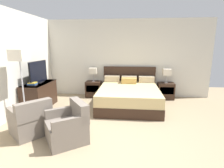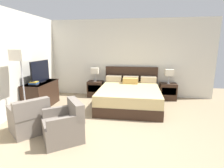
{
  "view_description": "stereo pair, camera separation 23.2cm",
  "coord_description": "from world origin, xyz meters",
  "px_view_note": "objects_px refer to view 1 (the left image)",
  "views": [
    {
      "loc": [
        0.38,
        -2.86,
        1.79
      ],
      "look_at": [
        -0.1,
        1.84,
        0.75
      ],
      "focal_mm": 28.0,
      "sensor_mm": 36.0,
      "label": 1
    },
    {
      "loc": [
        0.61,
        -2.84,
        1.79
      ],
      "look_at": [
        -0.1,
        1.84,
        0.75
      ],
      "focal_mm": 28.0,
      "sensor_mm": 36.0,
      "label": 2
    }
  ],
  "objects_px": {
    "table_lamp_right": "(167,72)",
    "tv": "(38,72)",
    "nightstand_left": "(94,89)",
    "nightstand_right": "(166,91)",
    "book_small_top": "(33,83)",
    "floor_lamp": "(20,61)",
    "book_red_cover": "(32,85)",
    "dresser": "(40,95)",
    "bed": "(129,95)",
    "table_lamp_left": "(93,71)",
    "armchair_by_window": "(31,121)",
    "armchair_companion": "(68,127)",
    "book_blue_cover": "(32,84)"
  },
  "relations": [
    {
      "from": "table_lamp_right",
      "to": "tv",
      "type": "distance_m",
      "value": 4.04
    },
    {
      "from": "nightstand_left",
      "to": "nightstand_right",
      "type": "relative_size",
      "value": 1.0
    },
    {
      "from": "nightstand_right",
      "to": "book_small_top",
      "type": "xyz_separation_m",
      "value": [
        -3.83,
        -1.61,
        0.54
      ]
    },
    {
      "from": "floor_lamp",
      "to": "nightstand_left",
      "type": "bearing_deg",
      "value": 61.39
    },
    {
      "from": "book_red_cover",
      "to": "nightstand_right",
      "type": "bearing_deg",
      "value": 22.74
    },
    {
      "from": "book_small_top",
      "to": "nightstand_left",
      "type": "bearing_deg",
      "value": 50.62
    },
    {
      "from": "book_small_top",
      "to": "table_lamp_right",
      "type": "bearing_deg",
      "value": 22.83
    },
    {
      "from": "book_red_cover",
      "to": "dresser",
      "type": "bearing_deg",
      "value": 90.72
    },
    {
      "from": "nightstand_left",
      "to": "nightstand_right",
      "type": "bearing_deg",
      "value": 0.0
    },
    {
      "from": "bed",
      "to": "dresser",
      "type": "distance_m",
      "value": 2.64
    },
    {
      "from": "floor_lamp",
      "to": "table_lamp_left",
      "type": "bearing_deg",
      "value": 61.41
    },
    {
      "from": "table_lamp_left",
      "to": "floor_lamp",
      "type": "xyz_separation_m",
      "value": [
        -1.21,
        -2.22,
        0.53
      ]
    },
    {
      "from": "book_red_cover",
      "to": "armchair_by_window",
      "type": "relative_size",
      "value": 0.23
    },
    {
      "from": "nightstand_left",
      "to": "tv",
      "type": "xyz_separation_m",
      "value": [
        -1.34,
        -1.23,
        0.77
      ]
    },
    {
      "from": "table_lamp_left",
      "to": "armchair_companion",
      "type": "relative_size",
      "value": 0.5
    },
    {
      "from": "tv",
      "to": "book_blue_cover",
      "type": "xyz_separation_m",
      "value": [
        0.01,
        -0.38,
        -0.26
      ]
    },
    {
      "from": "armchair_by_window",
      "to": "table_lamp_left",
      "type": "bearing_deg",
      "value": 75.59
    },
    {
      "from": "nightstand_left",
      "to": "floor_lamp",
      "type": "relative_size",
      "value": 0.32
    },
    {
      "from": "tv",
      "to": "floor_lamp",
      "type": "distance_m",
      "value": 1.08
    },
    {
      "from": "dresser",
      "to": "tv",
      "type": "xyz_separation_m",
      "value": [
        0.0,
        0.04,
        0.66
      ]
    },
    {
      "from": "table_lamp_right",
      "to": "book_red_cover",
      "type": "bearing_deg",
      "value": -157.25
    },
    {
      "from": "nightstand_left",
      "to": "book_small_top",
      "type": "height_order",
      "value": "book_small_top"
    },
    {
      "from": "nightstand_left",
      "to": "book_blue_cover",
      "type": "height_order",
      "value": "book_blue_cover"
    },
    {
      "from": "bed",
      "to": "floor_lamp",
      "type": "height_order",
      "value": "floor_lamp"
    },
    {
      "from": "table_lamp_left",
      "to": "dresser",
      "type": "height_order",
      "value": "table_lamp_left"
    },
    {
      "from": "book_red_cover",
      "to": "table_lamp_right",
      "type": "bearing_deg",
      "value": 22.75
    },
    {
      "from": "table_lamp_right",
      "to": "armchair_companion",
      "type": "bearing_deg",
      "value": -128.53
    },
    {
      "from": "dresser",
      "to": "book_small_top",
      "type": "bearing_deg",
      "value": -86.88
    },
    {
      "from": "nightstand_right",
      "to": "table_lamp_left",
      "type": "bearing_deg",
      "value": 179.97
    },
    {
      "from": "table_lamp_right",
      "to": "book_red_cover",
      "type": "xyz_separation_m",
      "value": [
        -3.84,
        -1.61,
        -0.17
      ]
    },
    {
      "from": "bed",
      "to": "book_red_cover",
      "type": "height_order",
      "value": "bed"
    },
    {
      "from": "table_lamp_right",
      "to": "book_small_top",
      "type": "relative_size",
      "value": 2.56
    },
    {
      "from": "nightstand_right",
      "to": "armchair_companion",
      "type": "xyz_separation_m",
      "value": [
        -2.38,
        -2.98,
        0.01
      ]
    },
    {
      "from": "book_red_cover",
      "to": "nightstand_left",
      "type": "bearing_deg",
      "value": 50.32
    },
    {
      "from": "nightstand_right",
      "to": "floor_lamp",
      "type": "distance_m",
      "value": 4.49
    },
    {
      "from": "nightstand_left",
      "to": "floor_lamp",
      "type": "xyz_separation_m",
      "value": [
        -1.21,
        -2.22,
        1.17
      ]
    },
    {
      "from": "nightstand_left",
      "to": "floor_lamp",
      "type": "height_order",
      "value": "floor_lamp"
    },
    {
      "from": "book_blue_cover",
      "to": "armchair_companion",
      "type": "distance_m",
      "value": 2.06
    },
    {
      "from": "book_blue_cover",
      "to": "book_small_top",
      "type": "relative_size",
      "value": 1.14
    },
    {
      "from": "table_lamp_right",
      "to": "tv",
      "type": "relative_size",
      "value": 0.53
    },
    {
      "from": "dresser",
      "to": "armchair_by_window",
      "type": "relative_size",
      "value": 1.25
    },
    {
      "from": "bed",
      "to": "armchair_by_window",
      "type": "height_order",
      "value": "bed"
    },
    {
      "from": "bed",
      "to": "book_blue_cover",
      "type": "xyz_separation_m",
      "value": [
        -2.58,
        -0.82,
        0.47
      ]
    },
    {
      "from": "bed",
      "to": "nightstand_left",
      "type": "xyz_separation_m",
      "value": [
        -1.25,
        0.79,
        -0.03
      ]
    },
    {
      "from": "nightstand_right",
      "to": "table_lamp_left",
      "type": "relative_size",
      "value": 1.15
    },
    {
      "from": "tv",
      "to": "bed",
      "type": "bearing_deg",
      "value": 9.7
    },
    {
      "from": "nightstand_right",
      "to": "nightstand_left",
      "type": "bearing_deg",
      "value": 180.0
    },
    {
      "from": "nightstand_left",
      "to": "armchair_by_window",
      "type": "relative_size",
      "value": 0.57
    },
    {
      "from": "dresser",
      "to": "floor_lamp",
      "type": "height_order",
      "value": "floor_lamp"
    },
    {
      "from": "dresser",
      "to": "nightstand_left",
      "type": "bearing_deg",
      "value": 43.5
    }
  ]
}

